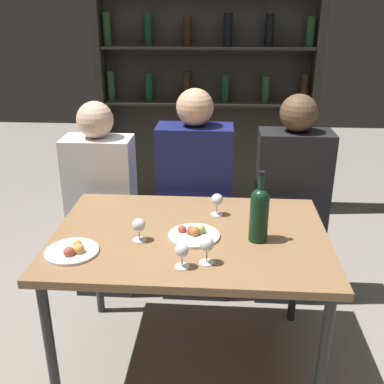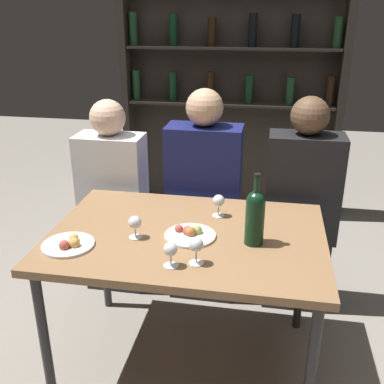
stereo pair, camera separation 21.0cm
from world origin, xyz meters
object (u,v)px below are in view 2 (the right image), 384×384
at_px(wine_glass_1, 135,223).
at_px(seated_person_right, 300,213).
at_px(wine_glass_0, 219,202).
at_px(wine_bottle, 255,215).
at_px(wine_glass_2, 171,251).
at_px(wine_glass_3, 196,246).
at_px(seated_person_center, 204,204).
at_px(food_plate_1, 69,244).
at_px(seated_person_left, 114,203).
at_px(food_plate_0, 190,234).

relative_size(wine_glass_1, seated_person_right, 0.08).
bearing_deg(wine_glass_1, wine_glass_0, 40.65).
relative_size(wine_bottle, wine_glass_2, 3.05).
relative_size(wine_glass_2, wine_glass_3, 0.91).
relative_size(wine_glass_2, seated_person_center, 0.08).
distance_m(food_plate_1, seated_person_left, 0.85).
distance_m(seated_person_left, seated_person_right, 1.12).
height_order(food_plate_0, seated_person_left, seated_person_left).
bearing_deg(wine_glass_0, seated_person_center, 108.16).
distance_m(wine_glass_2, seated_person_right, 1.08).
bearing_deg(wine_bottle, wine_glass_3, -135.98).
bearing_deg(seated_person_right, wine_glass_1, -137.42).
relative_size(wine_glass_2, seated_person_right, 0.08).
distance_m(wine_bottle, food_plate_0, 0.31).
distance_m(wine_glass_0, wine_glass_3, 0.46).
xyz_separation_m(wine_bottle, food_plate_1, (-0.78, -0.17, -0.12)).
bearing_deg(wine_glass_0, seated_person_right, 44.02).
height_order(wine_glass_0, wine_glass_1, wine_glass_0).
relative_size(wine_glass_2, food_plate_1, 0.47).
bearing_deg(wine_glass_2, seated_person_right, 58.56).
distance_m(food_plate_0, seated_person_right, 0.85).
height_order(wine_bottle, food_plate_0, wine_bottle).
distance_m(wine_glass_1, wine_glass_2, 0.29).
xyz_separation_m(wine_glass_3, seated_person_left, (-0.66, 0.87, -0.24)).
xyz_separation_m(food_plate_1, seated_person_center, (0.46, 0.83, -0.14)).
bearing_deg(food_plate_0, wine_bottle, -2.55).
bearing_deg(wine_glass_2, wine_glass_0, 75.46).
bearing_deg(food_plate_1, food_plate_0, 20.29).
relative_size(wine_glass_1, wine_glass_2, 1.00).
height_order(wine_glass_0, food_plate_1, wine_glass_0).
relative_size(wine_glass_0, food_plate_0, 0.48).
relative_size(wine_glass_3, seated_person_center, 0.09).
bearing_deg(wine_glass_2, food_plate_1, 170.55).
relative_size(food_plate_1, seated_person_center, 0.17).
bearing_deg(wine_glass_3, wine_glass_1, 150.67).
height_order(wine_bottle, seated_person_left, seated_person_left).
relative_size(wine_glass_2, food_plate_0, 0.46).
bearing_deg(seated_person_center, food_plate_1, -118.92).
bearing_deg(wine_bottle, wine_glass_2, -141.68).
relative_size(food_plate_1, seated_person_right, 0.18).
relative_size(wine_glass_0, food_plate_1, 0.50).
relative_size(wine_glass_1, food_plate_1, 0.47).
distance_m(wine_glass_0, food_plate_1, 0.73).
relative_size(wine_glass_3, seated_person_right, 0.09).
distance_m(wine_glass_2, seated_person_center, 0.93).
relative_size(food_plate_0, food_plate_1, 1.03).
height_order(wine_glass_2, wine_glass_3, wine_glass_3).
xyz_separation_m(food_plate_0, seated_person_right, (0.52, 0.65, -0.15)).
relative_size(seated_person_center, seated_person_right, 1.02).
relative_size(wine_bottle, wine_glass_3, 2.78).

